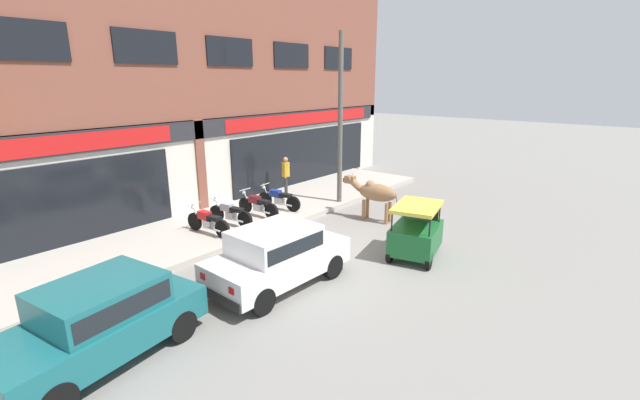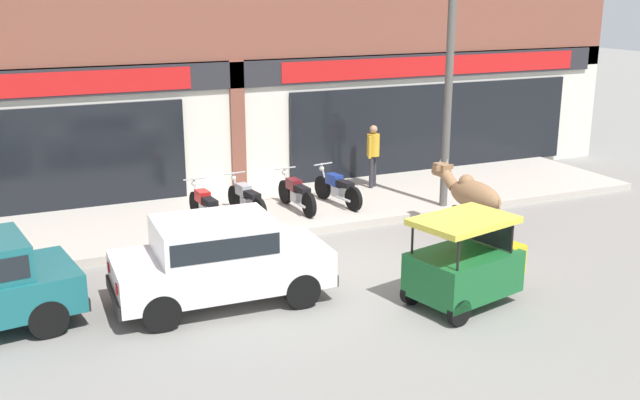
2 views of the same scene
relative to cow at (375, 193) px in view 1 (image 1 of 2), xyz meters
The scene contains 13 objects.
ground_plane 3.41m from the cow, behind, with size 90.00×90.00×0.00m, color gray.
sidewalk 4.88m from the cow, 132.24° to the left, with size 19.00×3.65×0.17m, color #B7AFA3.
shop_building 7.39m from the cow, 119.78° to the left, with size 23.00×1.40×9.52m.
cow is the anchor object (origin of this frame).
car_0 5.69m from the cow, behind, with size 3.66×1.71×1.46m.
car_1 9.57m from the cow, behind, with size 3.76×2.07×1.46m.
auto_rickshaw 3.23m from the cow, 126.46° to the right, with size 2.13×1.53×1.52m.
motorcycle_0 5.64m from the cow, 148.26° to the left, with size 0.52×1.81×0.88m.
motorcycle_1 4.92m from the cow, 140.70° to the left, with size 0.52×1.81×0.88m.
motorcycle_2 4.06m from the cow, 130.03° to the left, with size 0.52×1.81×0.88m.
motorcycle_3 3.51m from the cow, 116.40° to the left, with size 0.57×1.80×0.88m.
pedestrian 4.19m from the cow, 90.56° to the left, with size 0.41×0.34×1.60m.
utility_pole 3.12m from the cow, 71.58° to the left, with size 0.18×0.18×6.23m, color #595651.
Camera 1 is at (-8.96, -7.08, 4.77)m, focal length 24.00 mm.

